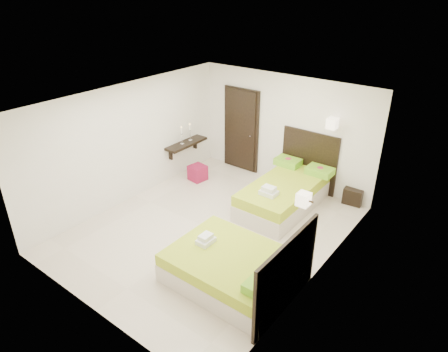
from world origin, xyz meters
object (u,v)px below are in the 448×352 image
Objects in this scene: ottoman at (198,173)px; bed_double at (236,269)px; bed_single at (286,192)px; nightstand at (354,195)px.

bed_double is at bearing -39.65° from ottoman.
bed_single is 1.13× the size of bed_double.
bed_single reaches higher than ottoman.
nightstand is 1.10× the size of ottoman.
nightstand is at bearing 42.62° from bed_single.
bed_single is 2.37m from ottoman.
ottoman is (-2.96, 2.45, -0.11)m from bed_double.
bed_single is at bearing -143.24° from nightstand.
ottoman is at bearing 140.35° from bed_double.
bed_single is 2.74m from bed_double.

